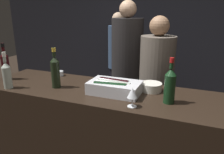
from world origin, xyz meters
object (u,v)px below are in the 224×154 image
object	(u,v)px
champagne_bottle	(55,71)
person_grey_polo	(118,57)
red_wine_bottle_burgundy	(170,85)
person_in_hoodie	(156,83)
wine_glass	(132,93)
bowl_white	(151,87)
white_wine_bottle	(7,74)
person_blond_tee	(127,66)
ice_bin_with_bottles	(114,87)
candle_votive	(60,73)
red_wine_bottle_black_foil	(5,64)

from	to	relation	value
champagne_bottle	person_grey_polo	xyz separation A→B (m)	(-0.09, 1.86, -0.25)
red_wine_bottle_burgundy	person_in_hoodie	xyz separation A→B (m)	(-0.24, 0.78, -0.26)
person_in_hoodie	wine_glass	bearing A→B (deg)	-56.00
bowl_white	champagne_bottle	bearing A→B (deg)	-164.48
bowl_white	red_wine_bottle_burgundy	world-z (taller)	red_wine_bottle_burgundy
wine_glass	white_wine_bottle	distance (m)	1.14
person_grey_polo	person_blond_tee	bearing A→B (deg)	47.17
bowl_white	person_grey_polo	bearing A→B (deg)	118.93
ice_bin_with_bottles	white_wine_bottle	world-z (taller)	white_wine_bottle
person_blond_tee	candle_votive	bearing A→B (deg)	-174.83
wine_glass	person_grey_polo	world-z (taller)	person_grey_polo
wine_glass	red_wine_bottle_black_foil	world-z (taller)	red_wine_bottle_black_foil
candle_votive	person_blond_tee	xyz separation A→B (m)	(0.50, 0.75, -0.05)
person_blond_tee	red_wine_bottle_black_foil	bearing A→B (deg)	177.57
person_in_hoodie	red_wine_bottle_burgundy	bearing A→B (deg)	-39.21
candle_votive	white_wine_bottle	world-z (taller)	white_wine_bottle
bowl_white	person_blond_tee	world-z (taller)	person_blond_tee
champagne_bottle	red_wine_bottle_burgundy	xyz separation A→B (m)	(0.99, 0.02, -0.01)
ice_bin_with_bottles	wine_glass	size ratio (longest dim) A/B	2.96
person_blond_tee	person_grey_polo	world-z (taller)	person_blond_tee
candle_votive	red_wine_bottle_burgundy	world-z (taller)	red_wine_bottle_burgundy
ice_bin_with_bottles	white_wine_bottle	bearing A→B (deg)	-165.88
candle_votive	white_wine_bottle	size ratio (longest dim) A/B	0.25
champagne_bottle	person_in_hoodie	xyz separation A→B (m)	(0.75, 0.80, -0.27)
ice_bin_with_bottles	person_blond_tee	bearing A→B (deg)	102.10
person_blond_tee	wine_glass	bearing A→B (deg)	-121.43
red_wine_bottle_black_foil	person_blond_tee	bearing A→B (deg)	48.61
wine_glass	person_blond_tee	world-z (taller)	person_blond_tee
person_in_hoodie	person_grey_polo	bearing A→B (deg)	162.47
candle_votive	person_in_hoodie	distance (m)	1.07
candle_votive	ice_bin_with_bottles	bearing A→B (deg)	-19.86
wine_glass	red_wine_bottle_black_foil	xyz separation A→B (m)	(-1.36, 0.17, 0.05)
bowl_white	person_grey_polo	size ratio (longest dim) A/B	0.11
candle_votive	red_wine_bottle_black_foil	size ratio (longest dim) A/B	0.22
champagne_bottle	person_in_hoodie	size ratio (longest dim) A/B	0.22
champagne_bottle	red_wine_bottle_burgundy	world-z (taller)	champagne_bottle
ice_bin_with_bottles	person_grey_polo	distance (m)	1.91
red_wine_bottle_burgundy	white_wine_bottle	bearing A→B (deg)	-171.81
ice_bin_with_bottles	white_wine_bottle	distance (m)	0.95
bowl_white	person_in_hoodie	xyz separation A→B (m)	(-0.06, 0.58, -0.16)
bowl_white	red_wine_bottle_black_foil	bearing A→B (deg)	-171.81
ice_bin_with_bottles	person_grey_polo	world-z (taller)	person_grey_polo
bowl_white	red_wine_bottle_burgundy	size ratio (longest dim) A/B	0.52
champagne_bottle	wine_glass	bearing A→B (deg)	-11.08
person_in_hoodie	person_grey_polo	size ratio (longest dim) A/B	0.99
champagne_bottle	red_wine_bottle_black_foil	bearing A→B (deg)	177.97
ice_bin_with_bottles	candle_votive	size ratio (longest dim) A/B	5.24
white_wine_bottle	person_grey_polo	xyz separation A→B (m)	(0.30, 2.04, -0.23)
red_wine_bottle_black_foil	person_grey_polo	bearing A→B (deg)	74.27
bowl_white	champagne_bottle	size ratio (longest dim) A/B	0.50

